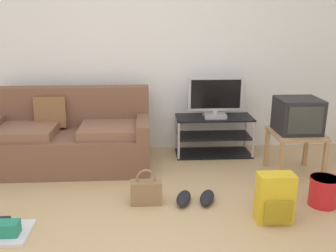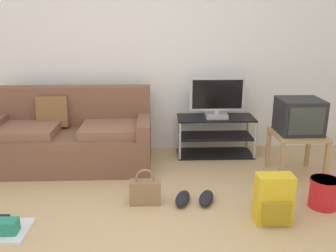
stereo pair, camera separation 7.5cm
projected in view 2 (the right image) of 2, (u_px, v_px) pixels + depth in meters
wall_back at (136, 44)px, 4.51m from camera, size 9.00×0.10×2.70m
couch at (72, 138)px, 4.21m from camera, size 1.81×0.82×0.89m
tv_stand at (215, 136)px, 4.55m from camera, size 0.94×0.41×0.49m
flat_tv at (217, 98)px, 4.38m from camera, size 0.66×0.22×0.50m
side_table at (297, 140)px, 3.90m from camera, size 0.52×0.52×0.49m
crt_tv at (299, 116)px, 3.84m from camera, size 0.44×0.41×0.37m
backpack at (274, 199)px, 3.03m from camera, size 0.30×0.24×0.43m
handbag at (145, 191)px, 3.36m from camera, size 0.29×0.12×0.35m
cleaning_bucket at (324, 192)px, 3.30m from camera, size 0.27×0.27×0.27m
sneakers_pair at (194, 198)px, 3.40m from camera, size 0.43×0.31×0.09m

